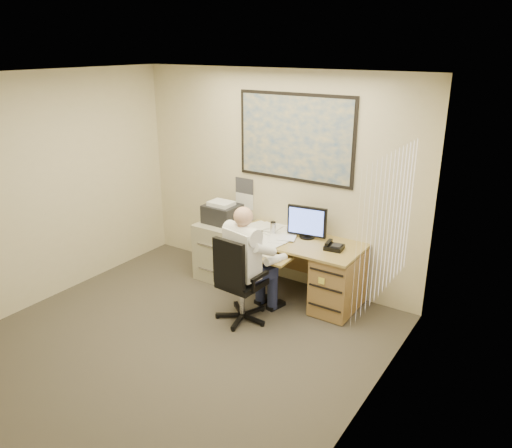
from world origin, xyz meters
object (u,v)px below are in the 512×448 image
Objects in this scene: office_chair at (240,297)px; filing_cabinet at (223,244)px; person at (243,264)px; desk at (321,269)px.

filing_cabinet is at bearing 139.19° from office_chair.
person is (0.86, -0.77, 0.22)m from filing_cabinet.
filing_cabinet reaches higher than office_chair.
person is (-0.57, -0.79, 0.22)m from desk.
office_chair is at bearing -123.15° from desk.
filing_cabinet is (-1.43, -0.02, 0.01)m from desk.
desk is 1.00m from person.
desk is 1.05m from office_chair.
filing_cabinet is 0.78× the size of person.
filing_cabinet is at bearing 150.51° from person.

